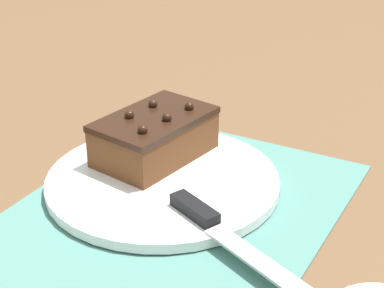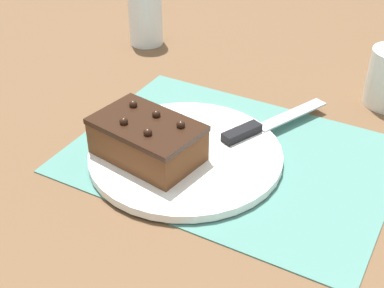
{
  "view_description": "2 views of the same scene",
  "coord_description": "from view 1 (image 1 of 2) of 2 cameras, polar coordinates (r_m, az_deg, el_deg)",
  "views": [
    {
      "loc": [
        0.52,
        0.32,
        0.4
      ],
      "look_at": [
        -0.09,
        -0.02,
        0.05
      ],
      "focal_mm": 60.0,
      "sensor_mm": 36.0,
      "label": 1
    },
    {
      "loc": [
        0.26,
        -0.59,
        0.46
      ],
      "look_at": [
        -0.04,
        -0.05,
        0.04
      ],
      "focal_mm": 50.0,
      "sensor_mm": 36.0,
      "label": 2
    }
  ],
  "objects": [
    {
      "name": "ground_plane",
      "position": [
        0.73,
        -2.21,
        -6.62
      ],
      "size": [
        3.0,
        3.0,
        0.0
      ],
      "primitive_type": "plane",
      "color": "brown"
    },
    {
      "name": "placemat_woven",
      "position": [
        0.73,
        -2.21,
        -6.49
      ],
      "size": [
        0.46,
        0.34,
        0.0
      ],
      "primitive_type": "cube",
      "color": "slate",
      "rests_on": "ground_plane"
    },
    {
      "name": "cake_plate",
      "position": [
        0.78,
        -2.62,
        -3.31
      ],
      "size": [
        0.28,
        0.28,
        0.01
      ],
      "color": "white",
      "rests_on": "placemat_woven"
    },
    {
      "name": "chocolate_cake",
      "position": [
        0.81,
        -3.34,
        0.71
      ],
      "size": [
        0.16,
        0.12,
        0.07
      ],
      "rotation": [
        0.0,
        0.0,
        -0.16
      ],
      "color": "brown",
      "rests_on": "cake_plate"
    },
    {
      "name": "serving_knife",
      "position": [
        0.68,
        1.92,
        -7.31
      ],
      "size": [
        0.1,
        0.2,
        0.01
      ],
      "rotation": [
        0.0,
        0.0,
        5.86
      ],
      "color": "black",
      "rests_on": "cake_plate"
    }
  ]
}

